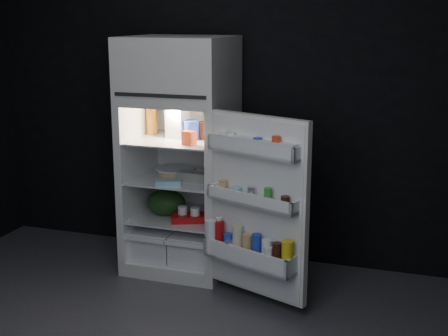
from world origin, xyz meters
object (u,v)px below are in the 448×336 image
(egg_carton, at_px, (195,177))
(yogurt_tray, at_px, (190,218))
(fridge_door, at_px, (255,210))
(milk_jug, at_px, (177,122))
(refrigerator, at_px, (181,147))

(egg_carton, relative_size, yogurt_tray, 0.92)
(fridge_door, xyz_separation_m, egg_carton, (-0.57, 0.39, 0.08))
(milk_jug, bearing_deg, egg_carton, -23.02)
(refrigerator, xyz_separation_m, yogurt_tray, (0.13, -0.16, -0.50))
(milk_jug, xyz_separation_m, egg_carton, (0.18, -0.11, -0.38))
(fridge_door, bearing_deg, egg_carton, 145.45)
(refrigerator, height_order, fridge_door, refrigerator)
(refrigerator, bearing_deg, milk_jug, -154.29)
(fridge_door, height_order, egg_carton, fridge_door)
(egg_carton, bearing_deg, milk_jug, 153.45)
(refrigerator, xyz_separation_m, fridge_door, (0.73, -0.51, -0.28))
(fridge_door, bearing_deg, refrigerator, 144.97)
(yogurt_tray, bearing_deg, egg_carton, 31.43)
(egg_carton, bearing_deg, yogurt_tray, -122.15)
(refrigerator, bearing_deg, yogurt_tray, -51.25)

